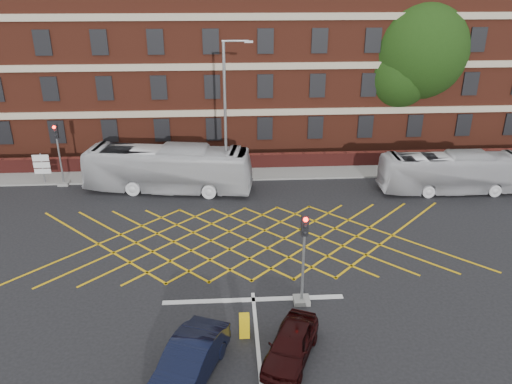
{
  "coord_description": "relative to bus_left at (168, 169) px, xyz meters",
  "views": [
    {
      "loc": [
        -1.0,
        -21.81,
        13.13
      ],
      "look_at": [
        0.42,
        1.5,
        3.03
      ],
      "focal_mm": 35.0,
      "sensor_mm": 36.0,
      "label": 1
    }
  ],
  "objects": [
    {
      "name": "car_maroon",
      "position": [
        6.1,
        -16.39,
        -0.9
      ],
      "size": [
        2.81,
        3.95,
        1.25
      ],
      "primitive_type": "imported",
      "rotation": [
        0.0,
        0.0,
        -0.41
      ],
      "color": "black",
      "rests_on": "ground"
    },
    {
      "name": "stop_line",
      "position": [
        4.91,
        -12.68,
        -1.52
      ],
      "size": [
        8.0,
        0.3,
        0.02
      ],
      "primitive_type": "cube",
      "color": "silver",
      "rests_on": "ground"
    },
    {
      "name": "deciduous_tree",
      "position": [
        18.93,
        9.08,
        5.78
      ],
      "size": [
        8.5,
        8.48,
        12.14
      ],
      "color": "black",
      "rests_on": "ground"
    },
    {
      "name": "direction_signs",
      "position": [
        -8.68,
        1.59,
        -0.15
      ],
      "size": [
        1.1,
        0.16,
        2.2
      ],
      "color": "gray",
      "rests_on": "ground"
    },
    {
      "name": "street_lamp",
      "position": [
        3.9,
        -0.35,
        1.87
      ],
      "size": [
        2.25,
        1.0,
        9.7
      ],
      "color": "slate",
      "rests_on": "ground"
    },
    {
      "name": "car_navy",
      "position": [
        2.38,
        -17.23,
        -0.81
      ],
      "size": [
        3.02,
        4.62,
        1.44
      ],
      "primitive_type": "imported",
      "rotation": [
        0.0,
        0.0,
        -0.38
      ],
      "color": "black",
      "rests_on": "ground"
    },
    {
      "name": "utility_cabinet",
      "position": [
        4.42,
        -15.06,
        -1.03
      ],
      "size": [
        0.4,
        0.37,
        0.99
      ],
      "primitive_type": "cube",
      "color": "gold",
      "rests_on": "ground"
    },
    {
      "name": "far_pavement",
      "position": [
        4.91,
        2.82,
        -1.47
      ],
      "size": [
        60.0,
        3.0,
        0.12
      ],
      "primitive_type": "cube",
      "color": "slate",
      "rests_on": "ground"
    },
    {
      "name": "box_junction_hatching",
      "position": [
        4.91,
        -7.18,
        -1.52
      ],
      "size": [
        8.22,
        8.22,
        0.02
      ],
      "primitive_type": "cube",
      "rotation": [
        0.0,
        0.0,
        0.79
      ],
      "color": "#CC990C",
      "rests_on": "ground"
    },
    {
      "name": "traffic_light_far",
      "position": [
        -7.33,
        1.37,
        0.24
      ],
      "size": [
        0.7,
        0.7,
        4.27
      ],
      "color": "slate",
      "rests_on": "ground"
    },
    {
      "name": "ground",
      "position": [
        4.91,
        -9.18,
        -1.53
      ],
      "size": [
        120.0,
        120.0,
        0.0
      ],
      "primitive_type": "plane",
      "color": "black",
      "rests_on": "ground"
    },
    {
      "name": "boundary_wall",
      "position": [
        4.91,
        3.82,
        -0.98
      ],
      "size": [
        56.0,
        0.5,
        1.1
      ],
      "primitive_type": "cube",
      "color": "#531916",
      "rests_on": "ground"
    },
    {
      "name": "bus_right",
      "position": [
        18.65,
        -1.35,
        -0.2
      ],
      "size": [
        9.57,
        2.44,
        2.65
      ],
      "primitive_type": "imported",
      "rotation": [
        0.0,
        0.0,
        1.55
      ],
      "color": "#B9B9BD",
      "rests_on": "ground"
    },
    {
      "name": "victorian_building",
      "position": [
        5.16,
        12.82,
        6.31
      ],
      "size": [
        51.0,
        12.17,
        20.4
      ],
      "color": "#5B2417",
      "rests_on": "ground"
    },
    {
      "name": "bus_left",
      "position": [
        0.0,
        0.0,
        0.0
      ],
      "size": [
        11.23,
        4.24,
        3.05
      ],
      "primitive_type": "imported",
      "rotation": [
        0.0,
        0.0,
        1.41
      ],
      "color": "silver",
      "rests_on": "ground"
    },
    {
      "name": "traffic_light_near",
      "position": [
        7.01,
        -12.99,
        0.24
      ],
      "size": [
        0.7,
        0.7,
        4.27
      ],
      "color": "slate",
      "rests_on": "ground"
    }
  ]
}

